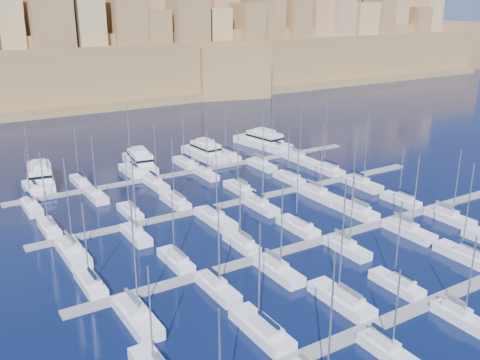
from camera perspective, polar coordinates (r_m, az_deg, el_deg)
ground at (r=96.85m, az=4.31°, el=-3.91°), size 600.00×600.00×0.00m
pontoon_near at (r=75.01m, az=20.10°, el=-11.98°), size 84.00×2.00×0.40m
pontoon_mid_near at (r=88.21m, az=8.92°, el=-6.28°), size 84.00×2.00×0.40m
pontoon_mid_far at (r=104.42m, az=1.09°, el=-2.05°), size 84.00×2.00×0.40m
pontoon_far at (r=122.46m, az=-4.51°, el=1.03°), size 84.00×2.00×0.40m
sailboat_1 at (r=64.29m, az=2.32°, el=-15.65°), size 2.98×9.94×14.18m
sailboat_2 at (r=70.95m, az=10.79°, el=-12.41°), size 3.01×10.02×17.13m
sailboat_3 at (r=76.23m, az=16.39°, el=-10.60°), size 2.44×8.15×12.77m
sailboat_4 at (r=87.52m, az=22.86°, el=-7.41°), size 2.82×9.40×15.35m
sailboat_8 at (r=63.12m, az=15.53°, el=-17.18°), size 2.30×7.67×11.13m
sailboat_9 at (r=71.60m, az=22.48°, el=-13.36°), size 2.25×7.51×11.86m
sailboat_12 at (r=76.13m, az=-15.63°, el=-10.57°), size 2.44×8.12×12.47m
sailboat_13 at (r=79.92m, az=-6.84°, el=-8.51°), size 2.47×8.24×11.33m
sailboat_14 at (r=84.59m, az=0.19°, el=-6.78°), size 2.36×7.88×11.77m
sailboat_15 at (r=91.12m, az=6.22°, el=-4.96°), size 2.70×9.00×13.72m
sailboat_16 at (r=99.80m, az=12.05°, el=-3.12°), size 3.11×10.38×16.43m
sailboat_17 at (r=106.95m, az=16.80°, el=-2.07°), size 2.51×8.35×11.73m
sailboat_18 at (r=67.67m, az=-10.95°, el=-14.09°), size 3.03×10.11×15.69m
sailboat_19 at (r=72.44m, az=-2.42°, el=-11.41°), size 2.54×8.45×12.91m
sailboat_20 at (r=76.78m, az=4.09°, el=-9.59°), size 2.74×9.15×13.92m
sailboat_21 at (r=84.81m, az=11.33°, el=-7.09°), size 2.51×8.36×12.82m
sailboat_22 at (r=93.34m, az=17.53°, el=-5.16°), size 2.86×9.52×14.13m
sailboat_23 at (r=101.36m, az=21.44°, el=-3.72°), size 2.74×9.12×13.49m
sailboat_24 at (r=95.54m, az=-19.66°, el=-4.84°), size 2.44×8.15×14.24m
sailboat_25 at (r=98.86m, az=-11.64°, el=-3.34°), size 2.36×7.87×11.91m
sailboat_26 at (r=102.52m, az=-6.91°, el=-2.26°), size 2.67×8.90×13.40m
sailboat_27 at (r=108.78m, az=-0.07°, el=-0.89°), size 2.61×8.69×12.98m
sailboat_28 at (r=115.57m, az=5.27°, el=0.20°), size 2.59×8.63×12.37m
sailboat_29 at (r=122.67m, az=9.16°, el=1.15°), size 3.00×10.00×16.15m
sailboat_30 at (r=85.73m, az=-17.46°, el=-7.29°), size 3.14×10.46×16.04m
sailboat_31 at (r=89.35m, az=-11.06°, el=-5.70°), size 2.52×8.38×13.93m
sailboat_32 at (r=93.97m, az=-2.67°, el=-4.10°), size 3.12×10.41×14.28m
sailboat_33 at (r=99.69m, az=2.25°, el=-2.75°), size 2.59×8.63×12.59m
sailboat_34 at (r=106.49m, az=8.35°, el=-1.51°), size 3.12×10.40×15.23m
sailboat_35 at (r=114.40m, az=12.82°, el=-0.36°), size 2.92×9.73×15.98m
sailboat_36 at (r=116.58m, az=-21.24°, el=-0.84°), size 2.69×8.96×13.89m
sailboat_37 at (r=117.98m, az=-16.71°, el=-0.14°), size 2.38×7.93×12.25m
sailboat_38 at (r=122.18m, az=-11.45°, el=0.95°), size 2.95×9.84×16.37m
sailboat_39 at (r=126.68m, az=-5.87°, el=1.84°), size 2.70×9.01×13.88m
sailboat_40 at (r=132.06m, az=-1.39°, el=2.62°), size 2.80×9.33×13.31m
sailboat_41 at (r=139.14m, az=3.64°, el=3.42°), size 2.61×8.69×15.03m
sailboat_42 at (r=106.39m, az=-21.35°, el=-2.68°), size 2.57×8.56×12.24m
sailboat_43 at (r=108.75m, az=-15.15°, el=-1.56°), size 2.62×8.75×13.50m
sailboat_44 at (r=112.79m, az=-8.95°, el=-0.41°), size 2.58×8.61×13.77m
sailboat_45 at (r=118.14m, az=-3.61°, el=0.65°), size 2.31×7.69×10.92m
sailboat_46 at (r=124.72m, az=2.30°, el=1.65°), size 2.67×8.90×12.90m
sailboat_47 at (r=130.41m, az=6.25°, el=2.32°), size 2.91×9.70×14.58m
motor_yacht_a at (r=120.86m, az=-20.53°, el=0.39°), size 8.10×17.86×5.25m
motor_yacht_b at (r=125.97m, az=-10.64°, el=1.98°), size 6.85×16.35×5.25m
motor_yacht_c at (r=132.22m, az=-3.79°, el=3.05°), size 5.57×15.14×5.25m
motor_yacht_d at (r=142.54m, az=2.48°, el=4.21°), size 8.17×18.26×5.25m
fortified_city at (r=234.41m, az=-19.07°, el=12.10°), size 460.00×108.95×59.52m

